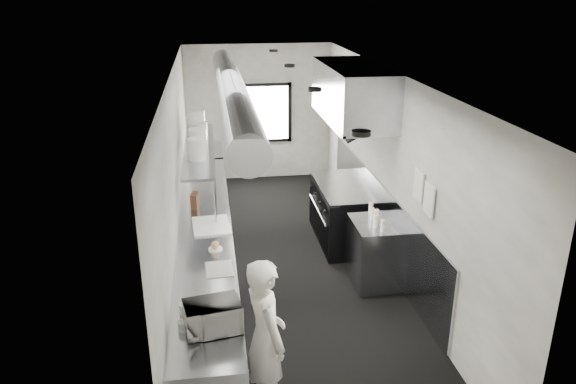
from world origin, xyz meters
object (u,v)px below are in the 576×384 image
object	(u,v)px
deli_tub_b	(186,308)
plate_stack_a	(197,149)
squeeze_bottle_a	(383,225)
range	(344,213)
small_plate	(215,249)
bottle_station	(376,253)
squeeze_bottle_e	(371,208)
knife_block	(195,201)
exhaust_hood	(352,93)
microwave	(212,316)
squeeze_bottle_d	(372,213)
plate_stack_b	(198,140)
plate_stack_d	(197,123)
squeeze_bottle_b	(375,221)
far_work_table	(206,171)
pass_shelf	(200,149)
cutting_board	(211,225)
plate_stack_c	(199,134)
squeeze_bottle_c	(376,217)
deli_tub_a	(185,325)
prep_counter	(207,257)

from	to	relation	value
deli_tub_b	plate_stack_a	bearing A→B (deg)	87.63
squeeze_bottle_a	range	bearing A→B (deg)	93.15
small_plate	bottle_station	bearing A→B (deg)	12.66
squeeze_bottle_e	knife_block	bearing A→B (deg)	166.12
knife_block	exhaust_hood	bearing A→B (deg)	21.47
small_plate	microwave	bearing A→B (deg)	-91.91
squeeze_bottle_a	squeeze_bottle_d	xyz separation A→B (m)	(-0.02, 0.41, 0.00)
exhaust_hood	squeeze_bottle_a	xyz separation A→B (m)	(0.03, -1.66, -1.41)
knife_block	plate_stack_b	world-z (taller)	plate_stack_b
plate_stack_d	squeeze_bottle_b	world-z (taller)	plate_stack_d
plate_stack_a	plate_stack_b	bearing A→B (deg)	88.97
microwave	squeeze_bottle_d	xyz separation A→B (m)	(2.19, 2.28, -0.06)
far_work_table	microwave	world-z (taller)	microwave
pass_shelf	plate_stack_d	distance (m)	0.76
cutting_board	plate_stack_c	bearing A→B (deg)	94.31
microwave	plate_stack_b	world-z (taller)	plate_stack_b
squeeze_bottle_b	squeeze_bottle_c	distance (m)	0.13
pass_shelf	far_work_table	size ratio (longest dim) A/B	2.50
bottle_station	plate_stack_c	xyz separation A→B (m)	(-2.33, 1.78, 1.30)
cutting_board	squeeze_bottle_d	size ratio (longest dim) A/B	3.86
knife_block	plate_stack_d	world-z (taller)	plate_stack_d
microwave	deli_tub_a	xyz separation A→B (m)	(-0.26, 0.04, -0.10)
plate_stack_d	squeeze_bottle_e	world-z (taller)	plate_stack_d
squeeze_bottle_c	squeeze_bottle_d	xyz separation A→B (m)	(-0.01, 0.16, -0.02)
deli_tub_a	squeeze_bottle_c	xyz separation A→B (m)	(2.46, 2.08, 0.06)
microwave	plate_stack_c	distance (m)	3.99
pass_shelf	small_plate	xyz separation A→B (m)	(0.17, -2.19, -0.63)
microwave	squeeze_bottle_e	world-z (taller)	microwave
squeeze_bottle_e	range	bearing A→B (deg)	95.15
microwave	squeeze_bottle_c	world-z (taller)	microwave
squeeze_bottle_b	deli_tub_a	bearing A→B (deg)	-140.79
bottle_station	knife_block	xyz separation A→B (m)	(-2.44, 0.90, 0.56)
pass_shelf	squeeze_bottle_d	bearing A→B (deg)	-34.12
prep_counter	bottle_station	world-z (taller)	same
prep_counter	deli_tub_b	size ratio (longest dim) A/B	42.65
plate_stack_b	squeeze_bottle_b	bearing A→B (deg)	-35.16
cutting_board	knife_block	bearing A→B (deg)	107.73
microwave	deli_tub_b	distance (m)	0.42
exhaust_hood	far_work_table	size ratio (longest dim) A/B	1.83
prep_counter	deli_tub_b	bearing A→B (deg)	-95.19
bottle_station	far_work_table	world-z (taller)	same
cutting_board	far_work_table	bearing A→B (deg)	91.31
exhaust_hood	plate_stack_a	bearing A→B (deg)	-171.97
exhaust_hood	squeeze_bottle_e	size ratio (longest dim) A/B	12.17
knife_block	squeeze_bottle_b	size ratio (longest dim) A/B	1.21
deli_tub_b	cutting_board	bearing A→B (deg)	82.49
cutting_board	plate_stack_a	distance (m)	1.19
exhaust_hood	knife_block	size ratio (longest dim) A/B	10.06
bottle_station	squeeze_bottle_b	world-z (taller)	squeeze_bottle_b
bottle_station	deli_tub_b	distance (m)	3.12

